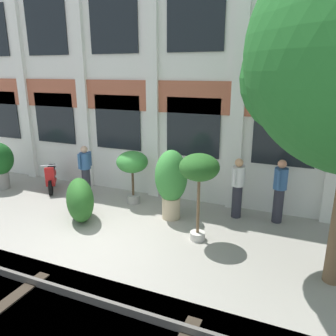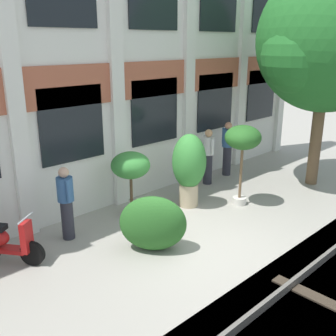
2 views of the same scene
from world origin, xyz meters
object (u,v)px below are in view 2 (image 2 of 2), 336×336
(broadleaf_tree, at_px, (327,43))
(potted_plant_stone_basin, at_px, (189,164))
(topiary_hedge, at_px, (153,223))
(potted_plant_terracotta_small, at_px, (131,168))
(potted_plant_tall_urn, at_px, (243,141))
(scooter_near_curb, at_px, (6,242))
(resident_near_plants, at_px, (208,155))
(resident_by_doorway, at_px, (66,201))
(resident_watching_tracks, at_px, (227,147))

(broadleaf_tree, relative_size, potted_plant_stone_basin, 3.20)
(topiary_hedge, bearing_deg, potted_plant_terracotta_small, 65.61)
(potted_plant_tall_urn, height_order, potted_plant_stone_basin, potted_plant_tall_urn)
(potted_plant_tall_urn, xyz_separation_m, scooter_near_curb, (-5.51, 1.35, -1.25))
(potted_plant_terracotta_small, distance_m, resident_near_plants, 3.07)
(broadleaf_tree, bearing_deg, topiary_hedge, 176.74)
(broadleaf_tree, bearing_deg, potted_plant_stone_basin, 160.19)
(scooter_near_curb, bearing_deg, potted_plant_terracotta_small, 54.36)
(broadleaf_tree, xyz_separation_m, resident_by_doorway, (-6.99, 1.95, -3.12))
(potted_plant_tall_urn, xyz_separation_m, resident_watching_tracks, (1.63, 1.70, -0.78))
(potted_plant_stone_basin, distance_m, topiary_hedge, 2.46)
(resident_by_doorway, distance_m, resident_watching_tracks, 5.80)
(resident_near_plants, bearing_deg, potted_plant_terracotta_small, -157.78)
(broadleaf_tree, relative_size, potted_plant_terracotta_small, 3.79)
(broadleaf_tree, xyz_separation_m, scooter_near_curb, (-8.34, 1.88, -3.54))
(resident_by_doorway, height_order, resident_watching_tracks, resident_watching_tracks)
(resident_watching_tracks, bearing_deg, topiary_hedge, -145.57)
(scooter_near_curb, bearing_deg, resident_by_doorway, 56.54)
(potted_plant_tall_urn, height_order, potted_plant_terracotta_small, potted_plant_tall_urn)
(resident_watching_tracks, relative_size, resident_near_plants, 1.03)
(potted_plant_terracotta_small, xyz_separation_m, resident_watching_tracks, (4.09, 0.33, -0.29))
(potted_plant_tall_urn, bearing_deg, potted_plant_terracotta_small, 150.80)
(potted_plant_stone_basin, height_order, resident_near_plants, potted_plant_stone_basin)
(potted_plant_terracotta_small, bearing_deg, scooter_near_curb, -179.46)
(resident_watching_tracks, bearing_deg, resident_near_plants, -161.13)
(resident_by_doorway, relative_size, resident_watching_tracks, 0.95)
(scooter_near_curb, height_order, resident_watching_tracks, resident_watching_tracks)
(topiary_hedge, bearing_deg, broadleaf_tree, -3.26)
(scooter_near_curb, bearing_deg, resident_watching_tracks, 56.68)
(potted_plant_stone_basin, distance_m, resident_by_doorway, 3.20)
(potted_plant_tall_urn, xyz_separation_m, topiary_hedge, (-3.17, -0.20, -1.12))
(scooter_near_curb, relative_size, resident_near_plants, 0.71)
(resident_by_doorway, relative_size, topiary_hedge, 1.18)
(potted_plant_tall_urn, xyz_separation_m, resident_near_plants, (0.58, 1.59, -0.81))
(broadleaf_tree, height_order, topiary_hedge, broadleaf_tree)
(potted_plant_tall_urn, relative_size, scooter_near_curb, 1.78)
(scooter_near_curb, xyz_separation_m, resident_by_doorway, (1.34, 0.06, 0.42))
(resident_watching_tracks, bearing_deg, scooter_near_curb, -164.28)
(broadleaf_tree, relative_size, scooter_near_curb, 5.16)
(potted_plant_stone_basin, bearing_deg, potted_plant_terracotta_small, 159.94)
(potted_plant_terracotta_small, bearing_deg, resident_by_doorway, 178.82)
(topiary_hedge, bearing_deg, resident_by_doorway, 121.68)
(potted_plant_terracotta_small, bearing_deg, potted_plant_tall_urn, -29.20)
(potted_plant_tall_urn, bearing_deg, topiary_hedge, -176.45)
(potted_plant_stone_basin, xyz_separation_m, scooter_near_curb, (-4.49, 0.50, -0.68))
(broadleaf_tree, bearing_deg, scooter_near_curb, 167.26)
(broadleaf_tree, xyz_separation_m, potted_plant_stone_basin, (-3.85, 1.39, -2.85))
(resident_by_doorway, bearing_deg, potted_plant_tall_urn, -6.93)
(resident_by_doorway, bearing_deg, resident_near_plants, 13.98)
(potted_plant_terracotta_small, height_order, resident_near_plants, resident_near_plants)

